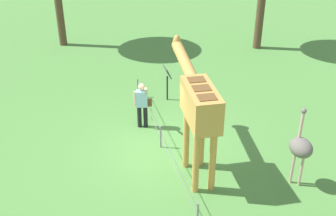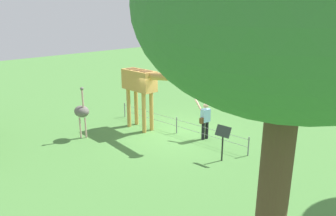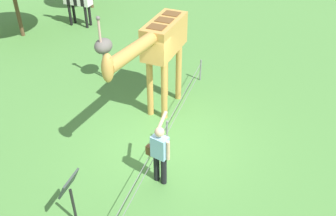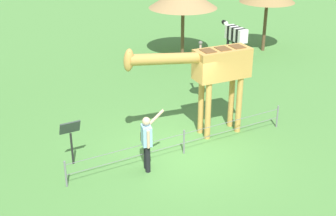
# 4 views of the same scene
# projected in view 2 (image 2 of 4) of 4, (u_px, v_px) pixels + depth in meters

# --- Properties ---
(ground_plane) EXTENTS (60.00, 60.00, 0.00)m
(ground_plane) POSITION_uv_depth(u_px,v_px,m) (175.00, 134.00, 13.88)
(ground_plane) COLOR #4C843D
(giraffe) EXTENTS (3.99, 0.82, 3.13)m
(giraffe) POSITION_uv_depth(u_px,v_px,m) (144.00, 84.00, 13.69)
(giraffe) COLOR #C69347
(giraffe) RESTS_ON ground_plane
(visitor) EXTENTS (0.72, 0.59, 1.69)m
(visitor) POSITION_uv_depth(u_px,v_px,m) (205.00, 119.00, 13.02)
(visitor) COLOR black
(visitor) RESTS_ON ground_plane
(ostrich) EXTENTS (0.70, 0.56, 2.25)m
(ostrich) POSITION_uv_depth(u_px,v_px,m) (82.00, 112.00, 13.08)
(ostrich) COLOR #CC9E93
(ostrich) RESTS_ON ground_plane
(tree_east) EXTENTS (3.35, 3.35, 6.32)m
(tree_east) POSITION_uv_depth(u_px,v_px,m) (293.00, 12.00, 3.21)
(tree_east) COLOR brown
(tree_east) RESTS_ON ground_plane
(info_sign) EXTENTS (0.56, 0.21, 1.32)m
(info_sign) POSITION_uv_depth(u_px,v_px,m) (223.00, 136.00, 11.03)
(info_sign) COLOR black
(info_sign) RESTS_ON ground_plane
(wire_fence) EXTENTS (7.05, 0.05, 0.75)m
(wire_fence) POSITION_uv_depth(u_px,v_px,m) (177.00, 125.00, 13.81)
(wire_fence) COLOR slate
(wire_fence) RESTS_ON ground_plane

